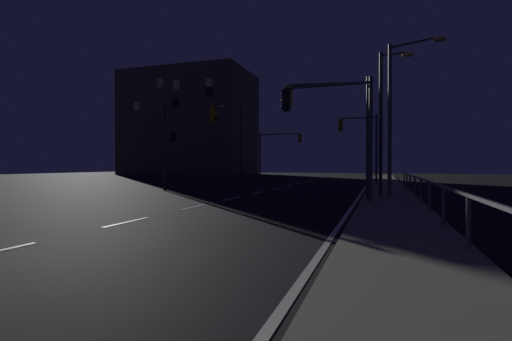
{
  "coord_description": "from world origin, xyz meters",
  "views": [
    {
      "loc": [
        6.86,
        -3.92,
        1.63
      ],
      "look_at": [
        -1.22,
        20.23,
        1.26
      ],
      "focal_mm": 26.23,
      "sensor_mm": 36.0,
      "label": 1
    }
  ],
  "objects_px": {
    "traffic_light_far_left": "(360,136)",
    "street_lamp_median": "(238,135)",
    "traffic_light_mid_left": "(186,129)",
    "traffic_light_far_center": "(278,146)",
    "traffic_light_near_right": "(329,115)",
    "street_lamp_across_street": "(399,103)",
    "street_lamp_mid_block": "(386,110)",
    "traffic_light_mid_right": "(331,114)",
    "building_distant": "(190,124)"
  },
  "relations": [
    {
      "from": "street_lamp_median",
      "to": "traffic_light_mid_left",
      "type": "bearing_deg",
      "value": -80.65
    },
    {
      "from": "traffic_light_mid_right",
      "to": "street_lamp_mid_block",
      "type": "distance_m",
      "value": 3.54
    },
    {
      "from": "traffic_light_near_right",
      "to": "street_lamp_mid_block",
      "type": "bearing_deg",
      "value": 56.84
    },
    {
      "from": "traffic_light_far_left",
      "to": "traffic_light_near_right",
      "type": "height_order",
      "value": "traffic_light_far_left"
    },
    {
      "from": "traffic_light_far_left",
      "to": "traffic_light_mid_right",
      "type": "bearing_deg",
      "value": -92.77
    },
    {
      "from": "traffic_light_far_center",
      "to": "building_distant",
      "type": "bearing_deg",
      "value": 139.6
    },
    {
      "from": "traffic_light_far_center",
      "to": "street_lamp_mid_block",
      "type": "height_order",
      "value": "street_lamp_mid_block"
    },
    {
      "from": "traffic_light_far_center",
      "to": "street_lamp_mid_block",
      "type": "bearing_deg",
      "value": -62.32
    },
    {
      "from": "traffic_light_mid_left",
      "to": "traffic_light_far_left",
      "type": "bearing_deg",
      "value": 41.75
    },
    {
      "from": "traffic_light_near_right",
      "to": "building_distant",
      "type": "relative_size",
      "value": 0.24
    },
    {
      "from": "traffic_light_far_left",
      "to": "street_lamp_across_street",
      "type": "bearing_deg",
      "value": -78.36
    },
    {
      "from": "building_distant",
      "to": "traffic_light_mid_right",
      "type": "bearing_deg",
      "value": -54.63
    },
    {
      "from": "traffic_light_far_left",
      "to": "building_distant",
      "type": "bearing_deg",
      "value": 136.01
    },
    {
      "from": "traffic_light_mid_left",
      "to": "street_lamp_median",
      "type": "height_order",
      "value": "street_lamp_median"
    },
    {
      "from": "traffic_light_mid_left",
      "to": "building_distant",
      "type": "distance_m",
      "value": 43.43
    },
    {
      "from": "traffic_light_mid_left",
      "to": "street_lamp_mid_block",
      "type": "distance_m",
      "value": 11.72
    },
    {
      "from": "traffic_light_far_left",
      "to": "street_lamp_median",
      "type": "height_order",
      "value": "street_lamp_median"
    },
    {
      "from": "building_distant",
      "to": "street_lamp_median",
      "type": "bearing_deg",
      "value": -52.15
    },
    {
      "from": "traffic_light_far_center",
      "to": "street_lamp_mid_block",
      "type": "distance_m",
      "value": 24.32
    },
    {
      "from": "traffic_light_mid_left",
      "to": "traffic_light_near_right",
      "type": "bearing_deg",
      "value": -26.29
    },
    {
      "from": "traffic_light_mid_left",
      "to": "street_lamp_mid_block",
      "type": "height_order",
      "value": "street_lamp_mid_block"
    },
    {
      "from": "traffic_light_mid_right",
      "to": "traffic_light_far_left",
      "type": "bearing_deg",
      "value": 87.23
    },
    {
      "from": "traffic_light_near_right",
      "to": "traffic_light_far_left",
      "type": "bearing_deg",
      "value": 87.67
    },
    {
      "from": "traffic_light_far_left",
      "to": "traffic_light_mid_left",
      "type": "distance_m",
      "value": 13.28
    },
    {
      "from": "traffic_light_far_left",
      "to": "street_lamp_median",
      "type": "relative_size",
      "value": 0.68
    },
    {
      "from": "traffic_light_mid_left",
      "to": "traffic_light_far_center",
      "type": "bearing_deg",
      "value": 89.01
    },
    {
      "from": "traffic_light_far_left",
      "to": "street_lamp_across_street",
      "type": "relative_size",
      "value": 0.75
    },
    {
      "from": "traffic_light_far_center",
      "to": "traffic_light_mid_right",
      "type": "bearing_deg",
      "value": -69.67
    },
    {
      "from": "street_lamp_mid_block",
      "to": "street_lamp_across_street",
      "type": "bearing_deg",
      "value": -65.69
    },
    {
      "from": "traffic_light_far_center",
      "to": "traffic_light_mid_left",
      "type": "bearing_deg",
      "value": -90.99
    },
    {
      "from": "traffic_light_near_right",
      "to": "traffic_light_mid_left",
      "type": "distance_m",
      "value": 10.44
    },
    {
      "from": "traffic_light_near_right",
      "to": "street_lamp_median",
      "type": "bearing_deg",
      "value": 121.02
    },
    {
      "from": "building_distant",
      "to": "traffic_light_far_center",
      "type": "bearing_deg",
      "value": -40.4
    },
    {
      "from": "traffic_light_far_center",
      "to": "traffic_light_mid_right",
      "type": "relative_size",
      "value": 1.0
    },
    {
      "from": "traffic_light_mid_left",
      "to": "street_lamp_mid_block",
      "type": "bearing_deg",
      "value": -5.43
    },
    {
      "from": "traffic_light_near_right",
      "to": "traffic_light_mid_right",
      "type": "height_order",
      "value": "traffic_light_mid_right"
    },
    {
      "from": "traffic_light_near_right",
      "to": "street_lamp_median",
      "type": "relative_size",
      "value": 0.65
    },
    {
      "from": "traffic_light_far_left",
      "to": "street_lamp_across_street",
      "type": "height_order",
      "value": "street_lamp_across_street"
    },
    {
      "from": "street_lamp_across_street",
      "to": "traffic_light_far_left",
      "type": "bearing_deg",
      "value": 101.64
    },
    {
      "from": "street_lamp_across_street",
      "to": "street_lamp_median",
      "type": "height_order",
      "value": "street_lamp_median"
    },
    {
      "from": "street_lamp_mid_block",
      "to": "traffic_light_far_center",
      "type": "bearing_deg",
      "value": 117.68
    },
    {
      "from": "street_lamp_median",
      "to": "street_lamp_mid_block",
      "type": "relative_size",
      "value": 1.11
    },
    {
      "from": "traffic_light_near_right",
      "to": "street_lamp_mid_block",
      "type": "height_order",
      "value": "street_lamp_mid_block"
    },
    {
      "from": "traffic_light_near_right",
      "to": "traffic_light_mid_right",
      "type": "bearing_deg",
      "value": 93.68
    },
    {
      "from": "traffic_light_far_center",
      "to": "traffic_light_near_right",
      "type": "relative_size",
      "value": 1.05
    },
    {
      "from": "traffic_light_far_center",
      "to": "street_lamp_across_street",
      "type": "xyz_separation_m",
      "value": [
        11.85,
        -22.76,
        0.6
      ]
    },
    {
      "from": "traffic_light_near_right",
      "to": "traffic_light_far_center",
      "type": "bearing_deg",
      "value": 109.77
    },
    {
      "from": "traffic_light_near_right",
      "to": "street_lamp_across_street",
      "type": "bearing_deg",
      "value": 38.81
    },
    {
      "from": "traffic_light_mid_left",
      "to": "traffic_light_mid_right",
      "type": "distance_m",
      "value": 10.01
    },
    {
      "from": "traffic_light_near_right",
      "to": "street_lamp_mid_block",
      "type": "relative_size",
      "value": 0.72
    }
  ]
}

